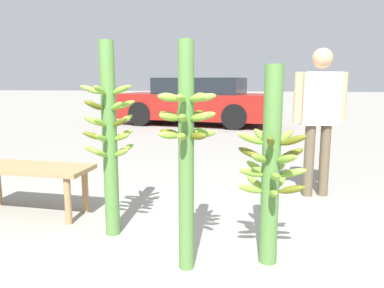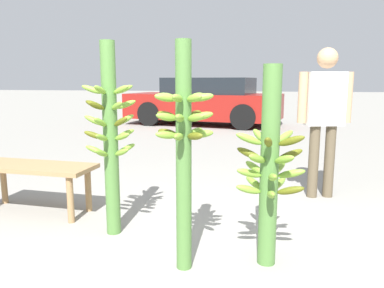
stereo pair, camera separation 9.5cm
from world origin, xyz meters
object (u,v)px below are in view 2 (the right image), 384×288
Objects in this scene: banana_stalk_right at (269,166)px; market_bench at (33,172)px; vendor_person at (325,109)px; parked_car at (205,102)px; banana_stalk_left at (111,135)px; banana_stalk_center at (184,146)px.

banana_stalk_right reaches higher than market_bench.
vendor_person is 0.35× the size of parked_car.
banana_stalk_right is (1.25, -0.29, -0.14)m from banana_stalk_left.
banana_stalk_center is 1.87m from market_bench.
parked_car is (-1.73, 8.04, -0.04)m from banana_stalk_right.
banana_stalk_right is at bearing -158.74° from parked_car.
banana_stalk_center reaches higher than market_bench.
parked_car is (-0.47, 7.75, -0.17)m from banana_stalk_left.
banana_stalk_left is 0.98× the size of vendor_person.
banana_stalk_left is at bearing 166.94° from banana_stalk_right.
banana_stalk_right is at bearing -12.52° from market_bench.
vendor_person is (1.83, 1.36, 0.13)m from banana_stalk_left.
parked_car is (-2.30, 6.39, -0.30)m from vendor_person.
banana_stalk_center reaches higher than parked_car.
vendor_person reaches higher than banana_stalk_center.
vendor_person is 3.01m from market_bench.
market_bench is at bearing 154.45° from banana_stalk_center.
banana_stalk_right is at bearing -123.74° from vendor_person.
banana_stalk_left is 1.04× the size of banana_stalk_center.
banana_stalk_left is at bearing -15.79° from market_bench.
banana_stalk_center is 0.95× the size of vendor_person.
market_bench is at bearing -174.44° from parked_car.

